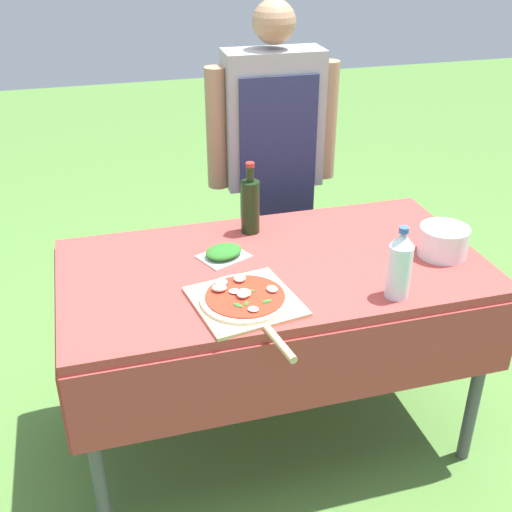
{
  "coord_description": "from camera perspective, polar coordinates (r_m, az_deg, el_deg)",
  "views": [
    {
      "loc": [
        -0.58,
        -1.84,
        1.86
      ],
      "look_at": [
        -0.06,
        0.0,
        0.81
      ],
      "focal_mm": 45.0,
      "sensor_mm": 36.0,
      "label": 1
    }
  ],
  "objects": [
    {
      "name": "herb_container",
      "position": [
        2.25,
        -2.89,
        0.31
      ],
      "size": [
        0.2,
        0.18,
        0.04
      ],
      "rotation": [
        0.0,
        0.0,
        0.41
      ],
      "color": "silver",
      "rests_on": "prep_table"
    },
    {
      "name": "prep_table",
      "position": [
        2.26,
        1.55,
        -2.66
      ],
      "size": [
        1.47,
        0.79,
        0.77
      ],
      "color": "#A83D38",
      "rests_on": "ground"
    },
    {
      "name": "ground_plane",
      "position": [
        2.68,
        1.36,
        -15.2
      ],
      "size": [
        12.0,
        12.0,
        0.0
      ],
      "primitive_type": "plane",
      "color": "#517F38"
    },
    {
      "name": "oil_bottle",
      "position": [
        2.39,
        -0.51,
        4.56
      ],
      "size": [
        0.07,
        0.07,
        0.28
      ],
      "color": "black",
      "rests_on": "prep_table"
    },
    {
      "name": "pizza_on_peel",
      "position": [
        1.99,
        -0.92,
        -3.94
      ],
      "size": [
        0.35,
        0.5,
        0.06
      ],
      "rotation": [
        0.0,
        0.0,
        0.16
      ],
      "color": "#D1B27F",
      "rests_on": "prep_table"
    },
    {
      "name": "mixing_tub",
      "position": [
        2.35,
        16.31,
        1.27
      ],
      "size": [
        0.17,
        0.17,
        0.11
      ],
      "primitive_type": "cylinder",
      "color": "silver",
      "rests_on": "prep_table"
    },
    {
      "name": "person_cook",
      "position": [
        2.85,
        1.47,
        9.19
      ],
      "size": [
        0.58,
        0.2,
        1.54
      ],
      "rotation": [
        0.0,
        0.0,
        3.11
      ],
      "color": "#70604C",
      "rests_on": "ground"
    },
    {
      "name": "water_bottle",
      "position": [
        2.03,
        12.66,
        -0.74
      ],
      "size": [
        0.08,
        0.08,
        0.24
      ],
      "color": "silver",
      "rests_on": "prep_table"
    }
  ]
}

